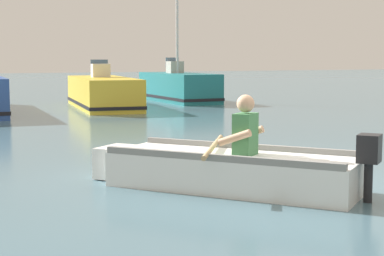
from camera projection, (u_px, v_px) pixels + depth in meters
ground_plane at (278, 182)px, 8.36m from camera, size 120.00×120.00×0.00m
rowboat_with_person at (229, 169)px, 7.91m from camera, size 2.82×3.26×1.19m
moored_boat_yellow at (103, 93)px, 20.58m from camera, size 2.40×5.44×1.57m
moored_boat_teal at (178, 88)px, 23.56m from camera, size 1.64×4.54×3.85m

